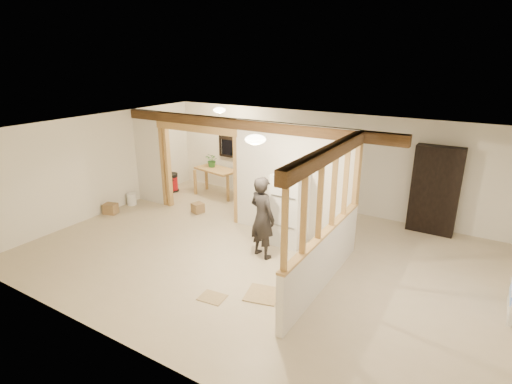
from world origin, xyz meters
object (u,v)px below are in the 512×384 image
Objects in this scene: refrigerator at (290,209)px; bookshelf at (435,190)px; work_table at (217,182)px; woman at (262,217)px; shop_vac at (172,182)px.

refrigerator is 0.78× the size of bookshelf.
work_table is 0.63× the size of bookshelf.
woman reaches higher than refrigerator.
woman is 3.92m from work_table.
woman is (-0.19, -0.81, 0.05)m from refrigerator.
bookshelf is at bearing 16.88° from work_table.
shop_vac is (-4.53, 1.29, -0.50)m from refrigerator.
shop_vac is at bearing 164.12° from refrigerator.
woman is 4.85m from shop_vac.
bookshelf is at bearing -115.51° from woman.
woman reaches higher than shop_vac.
refrigerator is 3.32m from bookshelf.
refrigerator is 0.84m from woman.
woman is 4.03m from bookshelf.
woman is at bearing -103.44° from refrigerator.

